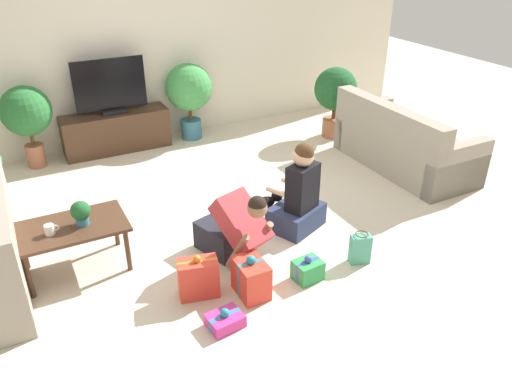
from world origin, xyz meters
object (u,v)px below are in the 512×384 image
mug (50,230)px  sofa_right (402,145)px  tv_console (116,132)px  gift_box_b (308,270)px  person_sitting (299,197)px  gift_box_d (198,278)px  gift_box_a (225,320)px  potted_plant_corner_right (335,93)px  tabletop_plant (81,212)px  dog (265,203)px  gift_bag_a (360,249)px  gift_box_c (251,278)px  coffee_table (71,231)px  tv (111,89)px  potted_plant_back_right (189,91)px  person_kneeling (233,228)px  potted_plant_back_left (26,114)px

mug → sofa_right: bearing=5.2°
sofa_right → tv_console: sofa_right is taller
gift_box_b → person_sitting: bearing=64.0°
gift_box_b → gift_box_d: (-0.92, 0.24, 0.08)m
gift_box_a → gift_box_b: 0.90m
potted_plant_corner_right → tabletop_plant: bearing=-156.8°
dog → gift_bag_a: (0.42, -1.04, -0.07)m
tabletop_plant → gift_box_c: bearing=-41.5°
coffee_table → person_sitting: 2.14m
tv_console → tv: bearing=-76.0°
potted_plant_back_right → person_kneeling: potted_plant_back_right is taller
gift_box_b → gift_box_d: size_ratio=0.64×
potted_plant_back_left → potted_plant_back_right: (2.10, -0.00, -0.00)m
person_kneeling → gift_bag_a: size_ratio=2.74×
tv_console → potted_plant_corner_right: bearing=-17.9°
potted_plant_corner_right → potted_plant_back_left: size_ratio=0.96×
potted_plant_corner_right → potted_plant_back_right: bearing=154.4°
gift_box_c → mug: bearing=145.4°
coffee_table → gift_box_a: size_ratio=3.26×
tabletop_plant → potted_plant_back_right: bearing=52.4°
tv_console → gift_bag_a: size_ratio=4.60×
person_kneeling → gift_bag_a: bearing=-47.6°
tv → dog: (0.90, -2.58, -0.64)m
dog → gift_box_b: size_ratio=1.97×
gift_bag_a → gift_box_b: bearing=179.2°
coffee_table → mug: mug is taller
gift_box_d → person_kneeling: bearing=34.3°
person_kneeling → gift_box_c: (-0.08, -0.51, -0.17)m
person_sitting → gift_box_d: (-1.28, -0.51, -0.18)m
tv_console → person_sitting: (1.13, -2.85, 0.09)m
gift_box_a → person_kneeling: bearing=60.3°
gift_bag_a → tabletop_plant: tabletop_plant is taller
gift_box_a → mug: bearing=130.6°
potted_plant_corner_right → person_kneeling: (-2.58, -2.10, -0.32)m
gift_box_a → gift_bag_a: 1.45m
gift_box_a → gift_box_b: (0.88, 0.20, 0.04)m
tv → person_sitting: tv is taller
potted_plant_back_left → person_sitting: (2.19, -2.80, -0.35)m
person_kneeling → gift_box_d: (-0.48, -0.33, -0.16)m
dog → gift_box_c: bearing=139.8°
potted_plant_back_right → gift_box_d: 3.57m
potted_plant_back_right → gift_box_c: (-0.81, -3.50, -0.54)m
potted_plant_back_left → gift_box_c: (1.29, -3.50, -0.54)m
tv_console → person_sitting: bearing=-68.3°
gift_box_c → gift_bag_a: 1.08m
potted_plant_back_left → mug: (-0.10, -2.55, -0.20)m
dog → potted_plant_back_right: bearing=-9.8°
potted_plant_back_left → potted_plant_back_right: potted_plant_back_right is taller
person_kneeling → gift_box_c: person_kneeling is taller
tv → tabletop_plant: tv is taller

